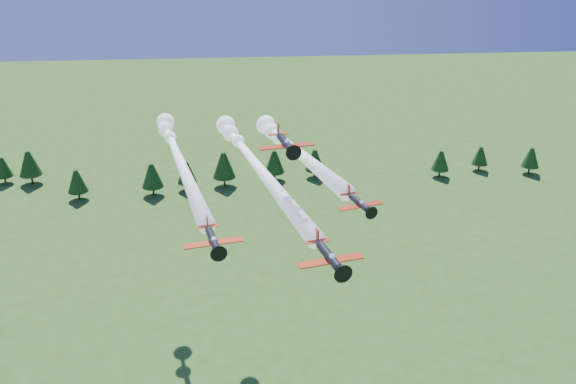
{
  "coord_description": "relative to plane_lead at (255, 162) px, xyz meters",
  "views": [
    {
      "loc": [
        -7.57,
        -77.84,
        79.75
      ],
      "look_at": [
        -0.81,
        0.0,
        45.25
      ],
      "focal_mm": 40.0,
      "sensor_mm": 36.0,
      "label": 1
    }
  ],
  "objects": [
    {
      "name": "plane_right",
      "position": [
        6.73,
        4.41,
        0.9
      ],
      "size": [
        16.75,
        42.69,
        3.7
      ],
      "rotation": [
        0.0,
        0.0,
        0.3
      ],
      "color": "black",
      "rests_on": "ground"
    },
    {
      "name": "plane_left",
      "position": [
        -13.45,
        9.34,
        -2.02
      ],
      "size": [
        17.34,
        59.55,
        3.7
      ],
      "rotation": [
        0.0,
        0.0,
        0.21
      ],
      "color": "black",
      "rests_on": "ground"
    },
    {
      "name": "plane_lead",
      "position": [
        0.0,
        0.0,
        0.0
      ],
      "size": [
        19.15,
        60.19,
        3.7
      ],
      "rotation": [
        0.0,
        0.0,
        0.24
      ],
      "color": "black",
      "rests_on": "ground"
    },
    {
      "name": "treeline",
      "position": [
        -5.27,
        87.72,
        -34.75
      ],
      "size": [
        174.86,
        20.37,
        11.15
      ],
      "color": "#382314",
      "rests_on": "ground"
    },
    {
      "name": "plane_slot",
      "position": [
        3.92,
        -15.55,
        8.8
      ],
      "size": [
        8.01,
        8.78,
        2.8
      ],
      "rotation": [
        0.0,
        0.0,
        0.19
      ],
      "color": "black",
      "rests_on": "ground"
    }
  ]
}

